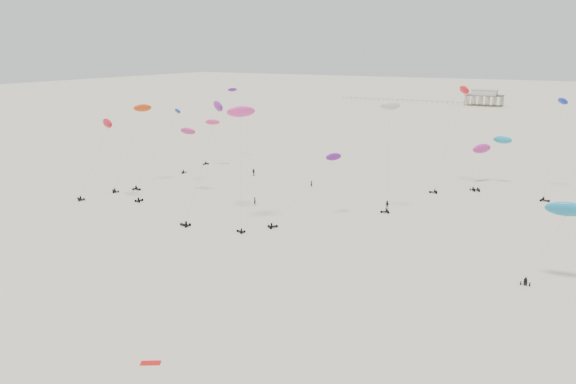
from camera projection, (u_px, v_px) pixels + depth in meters
The scene contains 24 objects.
ground_plane at pixel (436, 143), 204.64m from camera, with size 900.00×900.00×0.00m, color beige.
pavilion_main at pixel (484, 99), 335.48m from camera, with size 21.00×13.00×9.80m.
pier_fence at pixel (400, 101), 360.62m from camera, with size 80.20×0.20×1.50m.
rig_0 at pixel (206, 133), 161.44m from camera, with size 4.69×15.74×17.27m.
rig_1 at pixel (575, 168), 127.12m from camera, with size 7.13×17.14×18.26m.
rig_2 at pixel (135, 129), 140.06m from camera, with size 4.40×15.79×21.56m.
rig_3 at pixel (219, 126), 170.49m from camera, with size 3.08×16.40×24.37m.
rig_4 at pixel (497, 149), 140.85m from camera, with size 7.52×13.67×15.63m.
rig_5 at pixel (312, 181), 112.18m from camera, with size 9.23×16.57×18.64m.
rig_6 at pixel (481, 153), 142.79m from camera, with size 5.23×13.90×12.26m.
rig_7 at pixel (557, 133), 131.48m from camera, with size 3.65×16.86×24.35m.
rig_8 at pixel (561, 219), 81.68m from camera, with size 8.09×6.41×12.71m.
rig_9 at pixel (101, 140), 126.59m from camera, with size 8.89×7.87×18.64m.
rig_10 at pixel (459, 108), 137.55m from camera, with size 6.08×16.15×26.07m.
rig_11 at pixel (157, 150), 139.15m from camera, with size 7.29×13.83×21.08m.
rig_12 at pixel (389, 133), 115.99m from camera, with size 4.28×4.69×23.40m.
rig_13 at pixel (241, 123), 107.79m from camera, with size 7.60×10.27×23.47m.
rig_14 at pixel (175, 149), 131.18m from camera, with size 7.18×15.12×19.10m.
rig_15 at pixel (212, 129), 114.19m from camera, with size 5.31×16.05×24.61m.
spectator_0 at pixel (255, 205), 124.76m from camera, with size 0.76×0.52×2.09m, color black.
spectator_1 at pixel (387, 209), 121.47m from camera, with size 1.09×0.63×2.23m, color black.
spectator_2 at pixel (254, 176), 153.27m from camera, with size 1.35×0.73×2.29m, color black.
spectator_3 at pixel (311, 187), 140.73m from camera, with size 0.72×0.49×1.97m, color black.
grounded_kite_a at pixel (151, 363), 62.24m from camera, with size 2.20×0.90×0.08m, color red.
Camera 1 is at (50.37, -3.51, 34.01)m, focal length 35.00 mm.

